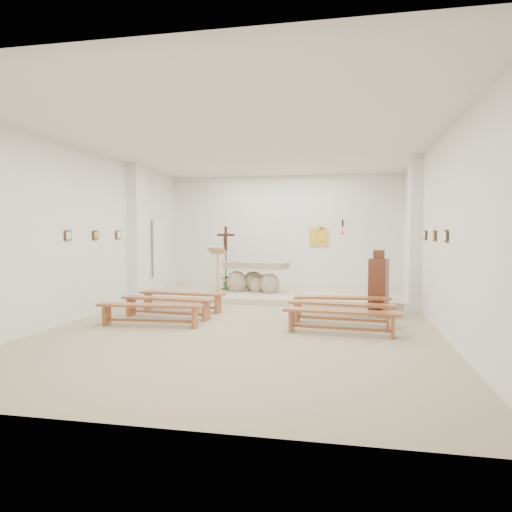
% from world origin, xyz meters
% --- Properties ---
extents(ground, '(7.00, 10.00, 0.00)m').
position_xyz_m(ground, '(0.00, 0.00, 0.00)').
color(ground, tan).
rests_on(ground, ground).
extents(wall_left, '(0.02, 10.00, 3.50)m').
position_xyz_m(wall_left, '(-3.49, 0.00, 1.75)').
color(wall_left, white).
rests_on(wall_left, ground).
extents(wall_right, '(0.02, 10.00, 3.50)m').
position_xyz_m(wall_right, '(3.49, 0.00, 1.75)').
color(wall_right, white).
rests_on(wall_right, ground).
extents(wall_back, '(7.00, 0.02, 3.50)m').
position_xyz_m(wall_back, '(0.00, 4.99, 1.75)').
color(wall_back, white).
rests_on(wall_back, ground).
extents(ceiling, '(7.00, 10.00, 0.02)m').
position_xyz_m(ceiling, '(0.00, 0.00, 3.49)').
color(ceiling, silver).
rests_on(ceiling, wall_back).
extents(sanctuary_platform, '(6.98, 3.00, 0.15)m').
position_xyz_m(sanctuary_platform, '(0.00, 3.50, 0.07)').
color(sanctuary_platform, beige).
rests_on(sanctuary_platform, ground).
extents(pilaster_left, '(0.26, 0.55, 3.50)m').
position_xyz_m(pilaster_left, '(-3.37, 2.00, 1.75)').
color(pilaster_left, white).
rests_on(pilaster_left, ground).
extents(pilaster_right, '(0.26, 0.55, 3.50)m').
position_xyz_m(pilaster_right, '(3.37, 2.00, 1.75)').
color(pilaster_right, white).
rests_on(pilaster_right, ground).
extents(gold_wall_relief, '(0.55, 0.04, 0.55)m').
position_xyz_m(gold_wall_relief, '(1.05, 4.96, 1.65)').
color(gold_wall_relief, yellow).
rests_on(gold_wall_relief, wall_back).
extents(sanctuary_lamp, '(0.11, 0.36, 0.44)m').
position_xyz_m(sanctuary_lamp, '(1.75, 4.71, 1.81)').
color(sanctuary_lamp, black).
rests_on(sanctuary_lamp, wall_back).
extents(station_frame_left_front, '(0.03, 0.20, 0.20)m').
position_xyz_m(station_frame_left_front, '(-3.47, -0.80, 1.72)').
color(station_frame_left_front, '#392819').
rests_on(station_frame_left_front, wall_left).
extents(station_frame_left_mid, '(0.03, 0.20, 0.20)m').
position_xyz_m(station_frame_left_mid, '(-3.47, 0.20, 1.72)').
color(station_frame_left_mid, '#392819').
rests_on(station_frame_left_mid, wall_left).
extents(station_frame_left_rear, '(0.03, 0.20, 0.20)m').
position_xyz_m(station_frame_left_rear, '(-3.47, 1.20, 1.72)').
color(station_frame_left_rear, '#392819').
rests_on(station_frame_left_rear, wall_left).
extents(station_frame_right_front, '(0.03, 0.20, 0.20)m').
position_xyz_m(station_frame_right_front, '(3.47, -0.80, 1.72)').
color(station_frame_right_front, '#392819').
rests_on(station_frame_right_front, wall_right).
extents(station_frame_right_mid, '(0.03, 0.20, 0.20)m').
position_xyz_m(station_frame_right_mid, '(3.47, 0.20, 1.72)').
color(station_frame_right_mid, '#392819').
rests_on(station_frame_right_mid, wall_right).
extents(station_frame_right_rear, '(0.03, 0.20, 0.20)m').
position_xyz_m(station_frame_right_rear, '(3.47, 1.20, 1.72)').
color(station_frame_right_rear, '#392819').
rests_on(station_frame_right_rear, wall_right).
extents(radiator_left, '(0.10, 0.85, 0.52)m').
position_xyz_m(radiator_left, '(-3.43, 2.70, 0.27)').
color(radiator_left, silver).
rests_on(radiator_left, ground).
extents(radiator_right, '(0.10, 0.85, 0.52)m').
position_xyz_m(radiator_right, '(3.43, 2.70, 0.27)').
color(radiator_right, silver).
rests_on(radiator_right, ground).
extents(altar, '(1.84, 1.05, 0.90)m').
position_xyz_m(altar, '(-0.60, 3.46, 0.49)').
color(altar, tan).
rests_on(altar, sanctuary_platform).
extents(lectern, '(0.49, 0.42, 1.26)m').
position_xyz_m(lectern, '(-1.50, 2.86, 0.77)').
color(lectern, tan).
rests_on(lectern, sanctuary_platform).
extents(crucifix_stand, '(0.54, 0.24, 1.80)m').
position_xyz_m(crucifix_stand, '(-1.52, 3.78, 1.19)').
color(crucifix_stand, '#351B11').
rests_on(crucifix_stand, sanctuary_platform).
extents(potted_plant, '(0.57, 0.55, 0.49)m').
position_xyz_m(potted_plant, '(-1.42, 3.70, 0.40)').
color(potted_plant, '#2E6026').
rests_on(potted_plant, sanctuary_platform).
extents(donation_pedestal, '(0.46, 0.46, 1.39)m').
position_xyz_m(donation_pedestal, '(2.56, 1.40, 0.61)').
color(donation_pedestal, '#502A17').
rests_on(donation_pedestal, ground).
extents(bench_left_front, '(2.04, 0.51, 0.43)m').
position_xyz_m(bench_left_front, '(-1.77, 0.91, 0.32)').
color(bench_left_front, '#96522B').
rests_on(bench_left_front, ground).
extents(bench_right_front, '(2.03, 0.49, 0.43)m').
position_xyz_m(bench_right_front, '(1.77, 0.91, 0.32)').
color(bench_right_front, '#96522B').
rests_on(bench_right_front, ground).
extents(bench_left_second, '(2.04, 0.54, 0.43)m').
position_xyz_m(bench_left_second, '(-1.77, 0.05, 0.32)').
color(bench_left_second, '#96522B').
rests_on(bench_left_second, ground).
extents(bench_right_second, '(2.04, 0.56, 0.43)m').
position_xyz_m(bench_right_second, '(1.77, 0.05, 0.32)').
color(bench_right_second, '#96522B').
rests_on(bench_right_second, ground).
extents(bench_left_third, '(2.03, 0.44, 0.43)m').
position_xyz_m(bench_left_third, '(-1.77, -0.81, 0.32)').
color(bench_left_third, '#96522B').
rests_on(bench_left_third, ground).
extents(bench_right_third, '(2.03, 0.50, 0.43)m').
position_xyz_m(bench_right_third, '(1.77, -0.81, 0.32)').
color(bench_right_third, '#96522B').
rests_on(bench_right_third, ground).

